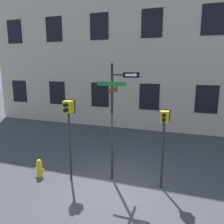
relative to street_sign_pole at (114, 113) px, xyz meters
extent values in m
plane|color=#38383A|center=(0.15, -0.65, -2.53)|extent=(60.00, 60.00, 0.00)
cube|color=tan|center=(0.15, 7.19, 4.20)|extent=(24.00, 0.60, 13.47)
cube|color=black|center=(-10.13, 6.87, -0.29)|extent=(1.29, 0.03, 1.69)
cube|color=black|center=(-6.70, 6.87, -0.29)|extent=(1.29, 0.03, 1.69)
cube|color=black|center=(-3.27, 6.87, -0.29)|extent=(1.29, 0.03, 1.69)
cube|color=black|center=(0.15, 6.87, -0.29)|extent=(1.29, 0.03, 1.69)
cube|color=black|center=(3.58, 6.87, -0.29)|extent=(1.29, 0.03, 1.69)
cube|color=black|center=(-10.13, 6.87, 4.20)|extent=(1.29, 0.03, 1.69)
cube|color=black|center=(-6.70, 6.87, 4.20)|extent=(1.29, 0.03, 1.69)
cube|color=black|center=(-3.27, 6.87, 4.20)|extent=(1.29, 0.03, 1.69)
cube|color=black|center=(0.15, 6.87, 4.20)|extent=(1.29, 0.03, 1.69)
cube|color=black|center=(3.58, 6.87, 4.20)|extent=(1.29, 0.03, 1.69)
cylinder|color=black|center=(-0.08, 0.01, -0.40)|extent=(0.09, 0.09, 4.26)
cube|color=black|center=(0.26, 0.01, 1.35)|extent=(0.68, 0.05, 0.05)
cube|color=#196B2D|center=(-0.08, -0.05, 1.05)|extent=(1.04, 0.02, 0.15)
cube|color=brown|center=(-0.02, 0.01, 0.84)|extent=(0.02, 0.85, 0.18)
cube|color=black|center=(0.60, -0.01, 1.35)|extent=(0.56, 0.02, 0.18)
cube|color=white|center=(0.56, -0.02, 1.35)|extent=(0.32, 0.01, 0.07)
cone|color=white|center=(0.76, -0.02, 1.35)|extent=(0.10, 0.14, 0.14)
cylinder|color=black|center=(-1.50, -0.56, -1.24)|extent=(0.08, 0.08, 2.58)
cube|color=gold|center=(-1.50, -0.56, 0.26)|extent=(0.32, 0.26, 0.41)
cube|color=black|center=(-1.50, -0.42, 0.26)|extent=(0.38, 0.02, 0.47)
cylinder|color=black|center=(-1.50, -0.75, 0.35)|extent=(0.14, 0.12, 0.14)
cylinder|color=black|center=(-1.50, -0.75, 0.17)|extent=(0.14, 0.12, 0.14)
cylinder|color=#EA4C14|center=(-1.50, -0.70, 0.35)|extent=(0.11, 0.01, 0.11)
cylinder|color=black|center=(1.74, -0.04, -1.34)|extent=(0.08, 0.08, 2.38)
cube|color=gold|center=(1.74, -0.04, 0.03)|extent=(0.28, 0.26, 0.36)
cube|color=black|center=(1.74, 0.10, 0.03)|extent=(0.34, 0.02, 0.42)
cylinder|color=black|center=(1.74, -0.23, 0.11)|extent=(0.12, 0.12, 0.12)
cylinder|color=black|center=(1.74, -0.23, -0.05)|extent=(0.12, 0.12, 0.12)
cylinder|color=#EA4C14|center=(1.74, -0.17, 0.11)|extent=(0.10, 0.01, 0.10)
cylinder|color=gold|center=(-2.78, -0.71, -2.26)|extent=(0.22, 0.22, 0.55)
sphere|color=gold|center=(-2.78, -0.71, -1.93)|extent=(0.19, 0.19, 0.19)
cylinder|color=gold|center=(-2.93, -0.71, -2.23)|extent=(0.08, 0.08, 0.08)
cylinder|color=gold|center=(-2.63, -0.71, -2.23)|extent=(0.08, 0.08, 0.08)
camera|label=1|loc=(2.33, -7.16, 1.62)|focal=35.00mm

